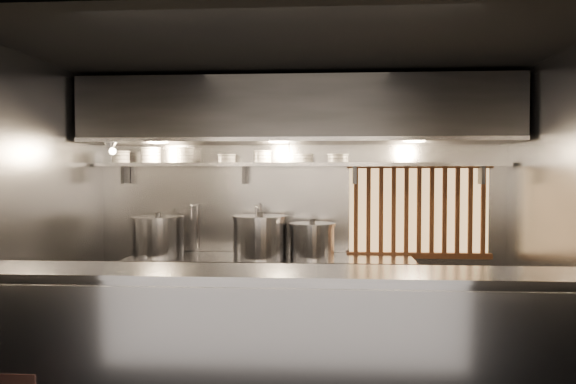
# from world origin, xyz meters

# --- Properties ---
(floor) EXTENTS (4.50, 4.50, 0.00)m
(floor) POSITION_xyz_m (0.00, 0.00, 0.00)
(floor) COLOR black
(floor) RESTS_ON ground
(ceiling) EXTENTS (4.50, 4.50, 0.00)m
(ceiling) POSITION_xyz_m (0.00, 0.00, 2.80)
(ceiling) COLOR black
(ceiling) RESTS_ON wall_back
(wall_back) EXTENTS (4.50, 0.00, 4.50)m
(wall_back) POSITION_xyz_m (0.00, 1.50, 1.40)
(wall_back) COLOR gray
(wall_back) RESTS_ON floor
(wall_left) EXTENTS (0.00, 3.00, 3.00)m
(wall_left) POSITION_xyz_m (-2.25, 0.00, 1.40)
(wall_left) COLOR gray
(wall_left) RESTS_ON floor
(wall_right) EXTENTS (0.00, 3.00, 3.00)m
(wall_right) POSITION_xyz_m (2.25, 0.00, 1.40)
(wall_right) COLOR gray
(wall_right) RESTS_ON floor
(serving_counter) EXTENTS (4.50, 0.56, 1.13)m
(serving_counter) POSITION_xyz_m (0.00, -0.96, 0.57)
(serving_counter) COLOR #9C9CA1
(serving_counter) RESTS_ON floor
(cooking_bench) EXTENTS (3.00, 0.70, 0.90)m
(cooking_bench) POSITION_xyz_m (-0.30, 1.13, 0.45)
(cooking_bench) COLOR #9C9CA1
(cooking_bench) RESTS_ON floor
(bowl_shelf) EXTENTS (4.40, 0.34, 0.04)m
(bowl_shelf) POSITION_xyz_m (0.00, 1.32, 1.88)
(bowl_shelf) COLOR #9C9CA1
(bowl_shelf) RESTS_ON wall_back
(exhaust_hood) EXTENTS (4.40, 0.81, 0.65)m
(exhaust_hood) POSITION_xyz_m (0.00, 1.10, 2.42)
(exhaust_hood) COLOR #2D2D30
(exhaust_hood) RESTS_ON ceiling
(wood_screen) EXTENTS (1.56, 0.09, 1.04)m
(wood_screen) POSITION_xyz_m (1.30, 1.45, 1.38)
(wood_screen) COLOR #FFC372
(wood_screen) RESTS_ON wall_back
(faucet_left) EXTENTS (0.04, 0.30, 0.50)m
(faucet_left) POSITION_xyz_m (-1.15, 1.37, 1.31)
(faucet_left) COLOR silver
(faucet_left) RESTS_ON wall_back
(faucet_right) EXTENTS (0.04, 0.30, 0.50)m
(faucet_right) POSITION_xyz_m (-0.45, 1.37, 1.31)
(faucet_right) COLOR silver
(faucet_right) RESTS_ON wall_back
(heat_lamp) EXTENTS (0.25, 0.35, 0.20)m
(heat_lamp) POSITION_xyz_m (-1.90, 0.85, 2.07)
(heat_lamp) COLOR #9C9CA1
(heat_lamp) RESTS_ON exhaust_hood
(pendant_bulb) EXTENTS (0.09, 0.09, 0.19)m
(pendant_bulb) POSITION_xyz_m (-0.10, 1.20, 1.96)
(pendant_bulb) COLOR #2D2D30
(pendant_bulb) RESTS_ON exhaust_hood
(stock_pot_left) EXTENTS (0.63, 0.63, 0.46)m
(stock_pot_left) POSITION_xyz_m (-1.51, 1.18, 1.11)
(stock_pot_left) COLOR #9C9CA1
(stock_pot_left) RESTS_ON cooking_bench
(stock_pot_mid) EXTENTS (0.76, 0.76, 0.48)m
(stock_pot_mid) POSITION_xyz_m (-0.40, 1.13, 1.12)
(stock_pot_mid) COLOR #9C9CA1
(stock_pot_mid) RESTS_ON cooking_bench
(stock_pot_right) EXTENTS (0.64, 0.64, 0.41)m
(stock_pot_right) POSITION_xyz_m (0.15, 1.13, 1.08)
(stock_pot_right) COLOR #9C9CA1
(stock_pot_right) RESTS_ON cooking_bench
(bowl_stack_0) EXTENTS (0.20, 0.20, 0.13)m
(bowl_stack_0) POSITION_xyz_m (-1.97, 1.32, 1.97)
(bowl_stack_0) COLOR silver
(bowl_stack_0) RESTS_ON bowl_shelf
(bowl_stack_1) EXTENTS (0.23, 0.23, 0.17)m
(bowl_stack_1) POSITION_xyz_m (-1.63, 1.32, 1.98)
(bowl_stack_1) COLOR silver
(bowl_stack_1) RESTS_ON bowl_shelf
(bowl_stack_2) EXTENTS (0.20, 0.20, 0.17)m
(bowl_stack_2) POSITION_xyz_m (-1.25, 1.32, 1.99)
(bowl_stack_2) COLOR silver
(bowl_stack_2) RESTS_ON bowl_shelf
(bowl_stack_3) EXTENTS (0.21, 0.21, 0.09)m
(bowl_stack_3) POSITION_xyz_m (-0.79, 1.32, 1.95)
(bowl_stack_3) COLOR silver
(bowl_stack_3) RESTS_ON bowl_shelf
(bowl_stack_4) EXTENTS (0.21, 0.21, 0.13)m
(bowl_stack_4) POSITION_xyz_m (-0.40, 1.32, 1.97)
(bowl_stack_4) COLOR silver
(bowl_stack_4) RESTS_ON bowl_shelf
(bowl_stack_5) EXTENTS (0.23, 0.23, 0.09)m
(bowl_stack_5) POSITION_xyz_m (0.05, 1.32, 1.95)
(bowl_stack_5) COLOR silver
(bowl_stack_5) RESTS_ON bowl_shelf
(bowl_stack_6) EXTENTS (0.24, 0.24, 0.09)m
(bowl_stack_6) POSITION_xyz_m (0.42, 1.32, 1.95)
(bowl_stack_6) COLOR silver
(bowl_stack_6) RESTS_ON bowl_shelf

